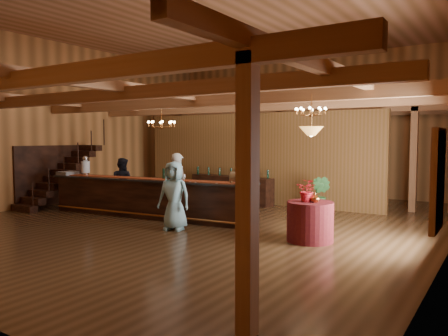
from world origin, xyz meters
The scene contains 27 objects.
floor centered at (0.00, 0.00, 0.00)m, with size 14.00×14.00×0.00m, color #4E331D.
ceiling centered at (0.00, 0.00, 5.50)m, with size 14.00×14.00×0.00m, color #AD6F4B.
wall_back centered at (0.00, 7.00, 2.75)m, with size 12.00×0.10×5.50m, color #B26C35.
wall_left centered at (-6.00, 0.00, 2.75)m, with size 0.10×14.00×5.50m, color #B26C35.
beam_grid centered at (0.00, 0.51, 3.24)m, with size 11.90×13.90×0.39m.
support_posts centered at (0.00, -0.50, 1.60)m, with size 9.20×10.20×3.20m.
partition_wall centered at (-0.50, 3.50, 1.55)m, with size 9.00×0.18×3.10m, color brown.
window_right_front centered at (5.95, -1.60, 1.55)m, with size 0.12×1.05×1.75m, color white.
staircase centered at (-5.45, -0.74, 1.00)m, with size 1.00×2.80×2.00m.
backroom_boxes centered at (-0.29, 5.50, 0.53)m, with size 4.10×0.60×1.10m.
tasting_bar centered at (-1.65, -0.61, 0.56)m, with size 6.64×1.55×1.11m.
beverage_dispenser centered at (-4.02, -0.82, 1.39)m, with size 0.26×0.26×0.60m.
glass_rack_tray centered at (-4.66, -1.00, 1.15)m, with size 0.50×0.50×0.10m, color gray.
raffle_drum centered at (1.15, -0.35, 1.27)m, with size 0.34×0.24×0.30m.
bar_bottle_0 centered at (-1.18, -0.43, 1.25)m, with size 0.07×0.07×0.30m, color black.
bar_bottle_1 centered at (-0.96, -0.40, 1.25)m, with size 0.07×0.07×0.30m, color black.
backbar_shelf centered at (-1.17, 3.08, 0.46)m, with size 3.28×0.51×0.92m, color #401D10.
round_table centered at (3.35, -0.82, 0.44)m, with size 1.01×1.01×0.87m, color #470C14.
chandelier_left centered at (-1.75, 0.14, 2.67)m, with size 0.80×0.80×0.69m.
chandelier_right centered at (2.63, 0.91, 2.94)m, with size 0.80×0.80×0.42m.
pendant_lamp centered at (3.35, -0.82, 2.40)m, with size 0.52×0.52×0.90m.
bartender centered at (-1.09, 0.08, 0.91)m, with size 0.66×0.44×1.82m, color silver.
staff_second centered at (-3.49, 0.18, 0.80)m, with size 0.78×0.61×1.61m, color black.
guest centered at (0.10, -1.51, 0.84)m, with size 0.83×0.54×1.69m, color #8DC3CB.
floor_plant centered at (2.25, 2.60, 0.56)m, with size 0.62×0.50×1.12m, color #356F31.
table_flowers centered at (3.31, -0.87, 1.12)m, with size 0.45×0.39×0.50m, color red.
table_vase centered at (3.48, -0.87, 1.04)m, with size 0.17×0.17×0.33m, color #B56D32.
Camera 1 is at (6.95, -9.70, 2.26)m, focal length 35.00 mm.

